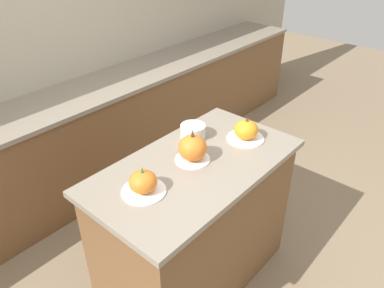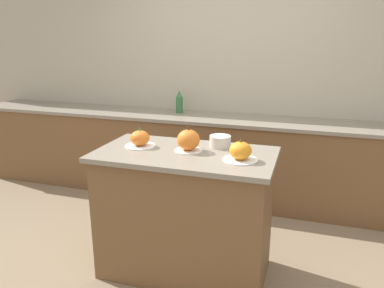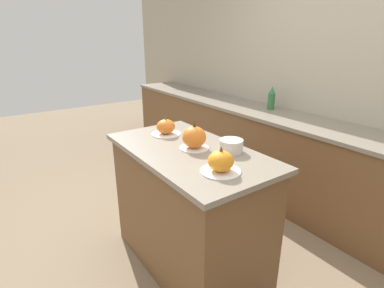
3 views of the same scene
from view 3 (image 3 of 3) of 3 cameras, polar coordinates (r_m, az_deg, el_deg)
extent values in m
plane|color=#847056|center=(2.54, -0.58, -21.44)|extent=(12.00, 12.00, 0.00)
cube|color=#B2A893|center=(3.23, 25.78, 10.41)|extent=(8.00, 0.06, 2.50)
cube|color=brown|center=(2.26, -0.62, -12.70)|extent=(1.21, 0.63, 0.92)
cube|color=gray|center=(2.04, -0.67, -1.40)|extent=(1.27, 0.69, 0.03)
cube|color=brown|center=(3.17, 20.58, -4.39)|extent=(6.00, 0.56, 0.88)
cube|color=gray|center=(3.02, 21.62, 3.53)|extent=(6.00, 0.60, 0.03)
cylinder|color=white|center=(2.34, -4.97, 1.92)|extent=(0.23, 0.23, 0.01)
ellipsoid|color=orange|center=(2.33, -5.01, 3.33)|extent=(0.14, 0.14, 0.11)
cone|color=#38702D|center=(2.31, -5.06, 5.01)|extent=(0.02, 0.02, 0.04)
cylinder|color=white|center=(2.05, 0.42, -0.74)|extent=(0.20, 0.20, 0.01)
ellipsoid|color=orange|center=(2.02, 0.42, 1.32)|extent=(0.16, 0.16, 0.15)
cone|color=#4C2D14|center=(1.99, 0.43, 3.85)|extent=(0.02, 0.02, 0.05)
cylinder|color=white|center=(1.71, 5.43, -5.18)|extent=(0.23, 0.23, 0.01)
ellipsoid|color=orange|center=(1.68, 5.50, -3.24)|extent=(0.15, 0.15, 0.12)
cone|color=brown|center=(1.66, 5.58, -0.97)|extent=(0.02, 0.02, 0.03)
cylinder|color=#2D6B38|center=(3.41, 14.85, 7.85)|extent=(0.08, 0.08, 0.17)
cone|color=#2D6B38|center=(3.39, 15.04, 9.91)|extent=(0.07, 0.07, 0.07)
cylinder|color=beige|center=(1.99, 7.47, -0.33)|extent=(0.16, 0.16, 0.08)
camera|label=1|loc=(2.92, -39.78, 25.17)|focal=35.00mm
camera|label=2|loc=(1.51, -95.47, 0.46)|focal=35.00mm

